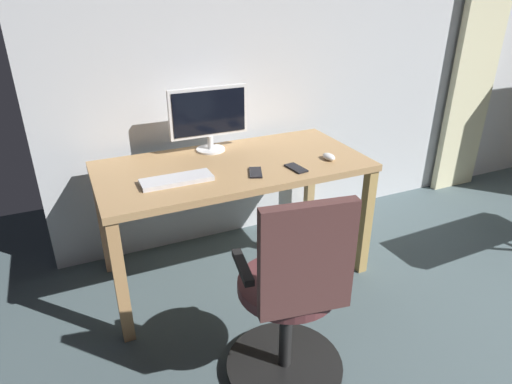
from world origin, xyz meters
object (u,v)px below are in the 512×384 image
(cell_phone_face_up, at_px, (256,172))
(cell_phone_by_monitor, at_px, (296,168))
(office_chair, at_px, (292,303))
(computer_monitor, at_px, (209,115))
(desk, at_px, (233,177))
(computer_mouse, at_px, (329,157))
(computer_keyboard, at_px, (177,180))

(cell_phone_face_up, distance_m, cell_phone_by_monitor, 0.24)
(office_chair, bearing_deg, computer_monitor, 96.23)
(computer_monitor, relative_size, cell_phone_face_up, 3.42)
(desk, xyz_separation_m, cell_phone_by_monitor, (-0.29, 0.23, 0.09))
(desk, relative_size, cell_phone_by_monitor, 10.87)
(computer_mouse, bearing_deg, desk, -18.36)
(computer_keyboard, xyz_separation_m, cell_phone_by_monitor, (-0.66, 0.10, -0.01))
(cell_phone_face_up, bearing_deg, desk, -51.69)
(cell_phone_face_up, relative_size, cell_phone_by_monitor, 1.00)
(computer_keyboard, height_order, cell_phone_face_up, computer_keyboard)
(desk, relative_size, computer_keyboard, 4.12)
(computer_keyboard, distance_m, computer_mouse, 0.91)
(desk, height_order, computer_mouse, computer_mouse)
(cell_phone_face_up, bearing_deg, computer_keyboard, 12.18)
(desk, xyz_separation_m, computer_keyboard, (0.37, 0.12, 0.10))
(computer_monitor, relative_size, computer_mouse, 4.93)
(desk, distance_m, cell_phone_face_up, 0.22)
(computer_keyboard, bearing_deg, computer_mouse, 176.52)
(office_chair, distance_m, computer_keyboard, 0.90)
(computer_keyboard, height_order, cell_phone_by_monitor, computer_keyboard)
(desk, height_order, cell_phone_face_up, cell_phone_face_up)
(computer_monitor, bearing_deg, cell_phone_face_up, 103.18)
(computer_mouse, bearing_deg, computer_monitor, -36.84)
(desk, distance_m, computer_mouse, 0.58)
(cell_phone_by_monitor, bearing_deg, computer_monitor, -62.52)
(office_chair, height_order, cell_phone_face_up, office_chair)
(computer_monitor, distance_m, cell_phone_face_up, 0.51)
(office_chair, height_order, cell_phone_by_monitor, office_chair)
(office_chair, height_order, computer_keyboard, office_chair)
(computer_monitor, distance_m, computer_keyboard, 0.55)
(computer_monitor, xyz_separation_m, cell_phone_face_up, (-0.11, 0.45, -0.22))
(cell_phone_by_monitor, bearing_deg, cell_phone_face_up, -16.21)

